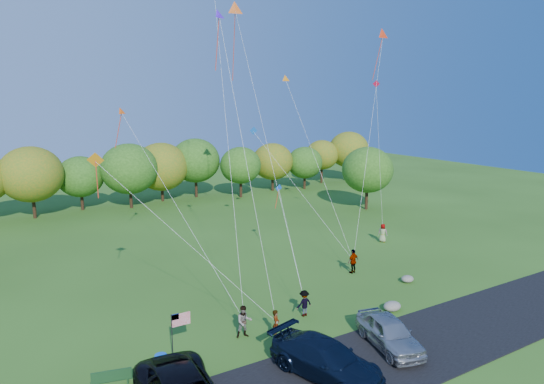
{
  "coord_description": "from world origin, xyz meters",
  "views": [
    {
      "loc": [
        -14.69,
        -20.27,
        12.93
      ],
      "look_at": [
        1.21,
        6.0,
        7.01
      ],
      "focal_mm": 32.0,
      "sensor_mm": 36.0,
      "label": 1
    }
  ],
  "objects": [
    {
      "name": "ground",
      "position": [
        0.0,
        0.0,
        0.0
      ],
      "size": [
        140.0,
        140.0,
        0.0
      ],
      "primitive_type": "plane",
      "color": "#2D5518",
      "rests_on": "ground"
    },
    {
      "name": "asphalt_lane",
      "position": [
        0.0,
        -4.0,
        0.03
      ],
      "size": [
        44.0,
        6.0,
        0.06
      ],
      "primitive_type": "cube",
      "color": "black",
      "rests_on": "ground"
    },
    {
      "name": "treeline",
      "position": [
        2.24,
        35.84,
        4.74
      ],
      "size": [
        76.42,
        28.36,
        8.57
      ],
      "color": "#392414",
      "rests_on": "ground"
    },
    {
      "name": "minivan_navy",
      "position": [
        -1.74,
        -3.78,
        0.91
      ],
      "size": [
        3.85,
        6.28,
        1.7
      ],
      "primitive_type": "imported",
      "rotation": [
        0.0,
        0.0,
        0.27
      ],
      "color": "black",
      "rests_on": "asphalt_lane"
    },
    {
      "name": "minivan_silver",
      "position": [
        2.78,
        -3.31,
        0.87
      ],
      "size": [
        3.01,
        5.09,
        1.63
      ],
      "primitive_type": "imported",
      "rotation": [
        0.0,
        0.0,
        -0.24
      ],
      "color": "#999DA3",
      "rests_on": "asphalt_lane"
    },
    {
      "name": "flyer_a",
      "position": [
        -1.78,
        0.64,
        0.83
      ],
      "size": [
        0.67,
        0.72,
        1.66
      ],
      "primitive_type": "imported",
      "rotation": [
        0.0,
        0.0,
        0.95
      ],
      "color": "#4C4C59",
      "rests_on": "ground"
    },
    {
      "name": "flyer_b",
      "position": [
        -3.19,
        1.69,
        0.91
      ],
      "size": [
        1.02,
        0.88,
        1.81
      ],
      "primitive_type": "imported",
      "rotation": [
        0.0,
        0.0,
        -0.24
      ],
      "color": "#4C4C59",
      "rests_on": "ground"
    },
    {
      "name": "flyer_c",
      "position": [
        1.16,
        2.16,
        0.81
      ],
      "size": [
        1.07,
        0.63,
        1.62
      ],
      "primitive_type": "imported",
      "rotation": [
        0.0,
        0.0,
        3.17
      ],
      "color": "#4C4C59",
      "rests_on": "ground"
    },
    {
      "name": "flyer_d",
      "position": [
        8.53,
        6.29,
        0.93
      ],
      "size": [
        1.14,
        0.61,
        1.86
      ],
      "primitive_type": "imported",
      "rotation": [
        0.0,
        0.0,
        3.29
      ],
      "color": "#4C4C59",
      "rests_on": "ground"
    },
    {
      "name": "flyer_e",
      "position": [
        16.17,
        11.1,
        0.85
      ],
      "size": [
        0.94,
        0.99,
        1.7
      ],
      "primitive_type": "imported",
      "rotation": [
        0.0,
        0.0,
        2.25
      ],
      "color": "#4C4C59",
      "rests_on": "ground"
    },
    {
      "name": "park_bench",
      "position": [
        -10.62,
        0.47,
        0.52
      ],
      "size": [
        1.74,
        0.67,
        0.97
      ],
      "rotation": [
        0.0,
        0.0,
        -0.23
      ],
      "color": "#153B1B",
      "rests_on": "ground"
    },
    {
      "name": "trash_barrel",
      "position": [
        -8.23,
        0.72,
        0.43
      ],
      "size": [
        0.58,
        0.58,
        0.87
      ],
      "primitive_type": "cylinder",
      "color": "blue",
      "rests_on": "ground"
    },
    {
      "name": "flag_assembly",
      "position": [
        -7.26,
        0.93,
        2.04
      ],
      "size": [
        1.0,
        0.65,
        2.7
      ],
      "color": "black",
      "rests_on": "ground"
    },
    {
      "name": "boulder_near",
      "position": [
        6.24,
        -0.08,
        0.29
      ],
      "size": [
        1.18,
        0.92,
        0.59
      ],
      "primitive_type": "ellipsoid",
      "color": "gray",
      "rests_on": "ground"
    },
    {
      "name": "boulder_far",
      "position": [
        10.64,
        2.82,
        0.25
      ],
      "size": [
        0.95,
        0.79,
        0.49
      ],
      "primitive_type": "ellipsoid",
      "color": "gray",
      "rests_on": "ground"
    },
    {
      "name": "kites_aloft",
      "position": [
        3.88,
        13.02,
        18.62
      ],
      "size": [
        25.32,
        10.76,
        20.87
      ],
      "color": "#D05417",
      "rests_on": "ground"
    }
  ]
}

